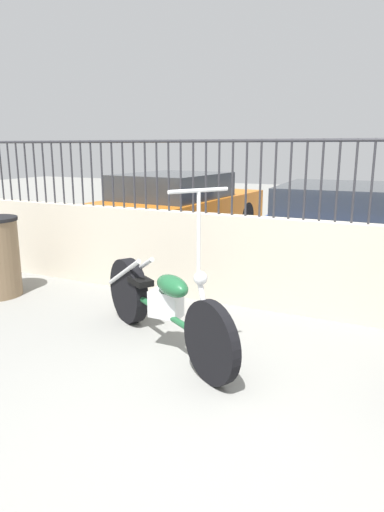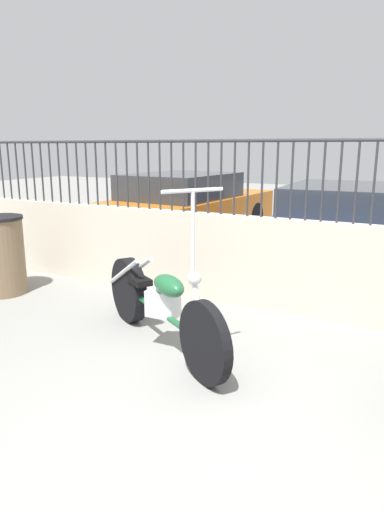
{
  "view_description": "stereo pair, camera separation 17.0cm",
  "coord_description": "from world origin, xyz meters",
  "px_view_note": "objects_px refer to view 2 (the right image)",
  "views": [
    {
      "loc": [
        1.02,
        -2.2,
        1.8
      ],
      "look_at": [
        -0.98,
        1.95,
        0.7
      ],
      "focal_mm": 32.0,
      "sensor_mm": 36.0,
      "label": 1
    },
    {
      "loc": [
        1.18,
        -2.12,
        1.8
      ],
      "look_at": [
        -0.98,
        1.95,
        0.7
      ],
      "focal_mm": 32.0,
      "sensor_mm": 36.0,
      "label": 2
    }
  ],
  "objects_px": {
    "car_orange": "(185,206)",
    "car_blue": "(344,221)",
    "motorcycle_green": "(155,302)",
    "trash_bin": "(1,255)"
  },
  "relations": [
    {
      "from": "car_orange",
      "to": "car_blue",
      "type": "bearing_deg",
      "value": -92.09
    },
    {
      "from": "car_blue",
      "to": "motorcycle_green",
      "type": "bearing_deg",
      "value": 164.53
    },
    {
      "from": "motorcycle_green",
      "to": "trash_bin",
      "type": "xyz_separation_m",
      "value": [
        -2.49,
        0.36,
        0.09
      ]
    },
    {
      "from": "motorcycle_green",
      "to": "trash_bin",
      "type": "distance_m",
      "value": 2.52
    },
    {
      "from": "motorcycle_green",
      "to": "car_orange",
      "type": "distance_m",
      "value": 5.01
    },
    {
      "from": "trash_bin",
      "to": "car_orange",
      "type": "bearing_deg",
      "value": 85.23
    },
    {
      "from": "trash_bin",
      "to": "car_blue",
      "type": "bearing_deg",
      "value": 48.1
    },
    {
      "from": "car_orange",
      "to": "car_blue",
      "type": "height_order",
      "value": "car_orange"
    },
    {
      "from": "trash_bin",
      "to": "motorcycle_green",
      "type": "bearing_deg",
      "value": -8.23
    },
    {
      "from": "trash_bin",
      "to": "car_orange",
      "type": "height_order",
      "value": "car_orange"
    }
  ]
}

